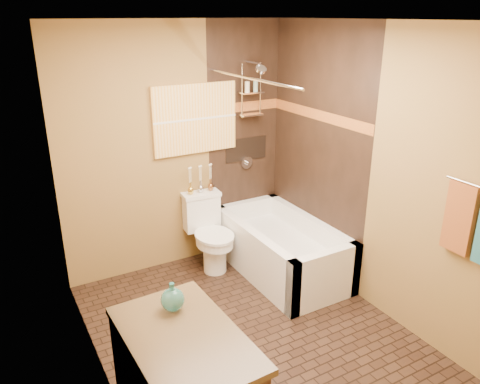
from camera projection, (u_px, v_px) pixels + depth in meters
floor at (252, 334)px, 3.96m from camera, size 3.00×3.00×0.00m
wall_left at (91, 231)px, 2.96m from camera, size 0.02×3.00×2.50m
wall_right at (371, 172)px, 4.07m from camera, size 0.02×3.00×2.50m
wall_back at (177, 150)px, 4.73m from camera, size 2.40×0.02×2.50m
wall_front at (411, 295)px, 2.29m from camera, size 2.40×0.02×2.50m
ceiling at (255, 20)px, 3.07m from camera, size 3.00×3.00×0.00m
alcove_tile_back at (244, 140)px, 5.08m from camera, size 0.85×0.01×2.50m
alcove_tile_right at (316, 152)px, 4.67m from camera, size 0.01×1.50×2.50m
mosaic_band_back at (244, 107)px, 4.94m from camera, size 0.85×0.01×0.10m
mosaic_band_right at (318, 115)px, 4.53m from camera, size 0.01×1.50×0.10m
alcove_niche at (246, 149)px, 5.12m from camera, size 0.50×0.01×0.25m
shower_fixtures at (251, 104)px, 4.85m from camera, size 0.24×0.33×1.16m
curtain_rod at (249, 78)px, 4.03m from camera, size 0.03×1.55×0.03m
towel_rust at (460, 218)px, 3.32m from camera, size 0.05×0.22×0.52m
sunset_painting at (195, 119)px, 4.70m from camera, size 0.90×0.04×0.70m
vanity_mirror at (126, 245)px, 2.25m from camera, size 0.01×1.00×0.90m
bathtub at (281, 252)px, 4.86m from camera, size 0.80×1.50×0.55m
toilet at (209, 232)px, 4.90m from camera, size 0.41×0.60×0.78m
teal_bottle at (172, 297)px, 2.79m from camera, size 0.17×0.17×0.23m
bud_vases at (200, 178)px, 4.84m from camera, size 0.29×0.06×0.29m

